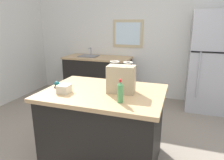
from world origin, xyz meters
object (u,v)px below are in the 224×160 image
at_px(kitchen_island, 104,126).
at_px(ear_defenders, 60,86).
at_px(bottle, 120,92).
at_px(shopping_bag, 121,79).
at_px(refrigerator, 210,62).
at_px(small_box, 64,89).

relative_size(kitchen_island, ear_defenders, 7.05).
xyz_separation_m(bottle, ear_defenders, (-0.82, 0.23, -0.08)).
bearing_deg(ear_defenders, shopping_bag, 4.44).
bearing_deg(refrigerator, shopping_bag, -118.22).
bearing_deg(refrigerator, ear_defenders, -131.00).
relative_size(kitchen_island, shopping_bag, 3.89).
distance_m(shopping_bag, ear_defenders, 0.76).
distance_m(refrigerator, ear_defenders, 2.84).
bearing_deg(ear_defenders, small_box, -46.12).
relative_size(refrigerator, shopping_bag, 5.33).
distance_m(kitchen_island, small_box, 0.66).
xyz_separation_m(refrigerator, bottle, (-1.05, -2.38, 0.07)).
bearing_deg(refrigerator, bottle, -113.76).
bearing_deg(bottle, refrigerator, 66.24).
relative_size(small_box, bottle, 0.57).
bearing_deg(ear_defenders, kitchen_island, 4.33).
relative_size(shopping_bag, ear_defenders, 1.82).
distance_m(shopping_bag, small_box, 0.64).
relative_size(refrigerator, ear_defenders, 9.67).
distance_m(kitchen_island, shopping_bag, 0.64).
bearing_deg(shopping_bag, bottle, -75.23).
bearing_deg(shopping_bag, small_box, -160.13).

